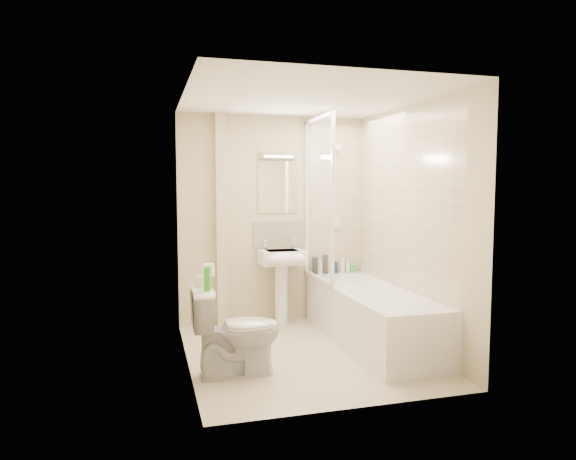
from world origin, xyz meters
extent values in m
plane|color=beige|center=(0.00, 0.00, 0.00)|extent=(2.50, 2.50, 0.00)
cube|color=beige|center=(0.00, 1.25, 1.20)|extent=(2.20, 0.02, 2.40)
cube|color=beige|center=(-1.10, 0.00, 1.20)|extent=(0.02, 2.50, 2.40)
cube|color=beige|center=(1.10, 0.00, 1.20)|extent=(0.02, 2.50, 2.40)
cube|color=white|center=(0.00, 0.00, 2.40)|extent=(2.20, 2.50, 0.02)
cube|color=beige|center=(0.75, 1.24, 1.42)|extent=(0.70, 0.01, 1.75)
cube|color=beige|center=(1.09, 0.15, 1.42)|extent=(0.01, 2.10, 1.75)
cube|color=beige|center=(-0.62, 1.19, 1.20)|extent=(0.12, 0.12, 2.40)
cube|color=beige|center=(0.05, 1.24, 1.03)|extent=(0.60, 0.02, 0.30)
cube|color=white|center=(0.05, 1.24, 1.58)|extent=(0.46, 0.01, 0.60)
cube|color=silver|center=(0.05, 1.22, 1.95)|extent=(0.42, 0.07, 0.07)
cube|color=white|center=(0.75, 0.15, 0.28)|extent=(0.70, 2.10, 0.55)
cube|color=white|center=(0.75, 0.15, 0.49)|extent=(0.56, 1.96, 0.05)
cube|color=white|center=(0.40, 0.80, 1.45)|extent=(0.01, 0.90, 1.80)
cube|color=white|center=(0.40, 1.23, 1.45)|extent=(0.04, 0.04, 1.80)
cube|color=white|center=(0.40, 0.35, 1.45)|extent=(0.04, 0.04, 1.80)
cube|color=white|center=(0.40, 0.80, 2.33)|extent=(0.04, 0.90, 0.04)
cube|color=white|center=(0.40, 0.80, 0.57)|extent=(0.04, 0.90, 0.03)
cylinder|color=white|center=(0.75, 1.22, 1.55)|extent=(0.02, 0.02, 0.90)
cylinder|color=white|center=(0.75, 1.22, 1.10)|extent=(0.05, 0.05, 0.02)
cylinder|color=white|center=(0.75, 1.22, 2.00)|extent=(0.05, 0.05, 0.02)
cylinder|color=white|center=(0.75, 1.15, 2.03)|extent=(0.08, 0.11, 0.11)
cube|color=white|center=(0.75, 1.21, 1.17)|extent=(0.10, 0.05, 0.14)
cylinder|color=white|center=(0.73, 1.19, 1.60)|extent=(0.01, 0.13, 0.84)
cylinder|color=white|center=(0.05, 1.08, 0.34)|extent=(0.15, 0.15, 0.69)
cube|color=white|center=(0.05, 1.05, 0.78)|extent=(0.51, 0.39, 0.16)
ellipsoid|color=white|center=(0.05, 0.88, 0.78)|extent=(0.51, 0.22, 0.16)
cube|color=silver|center=(0.05, 1.05, 0.84)|extent=(0.35, 0.26, 0.04)
cylinder|color=white|center=(-0.12, 1.16, 0.91)|extent=(0.03, 0.03, 0.10)
cylinder|color=white|center=(0.22, 1.16, 0.91)|extent=(0.03, 0.03, 0.10)
sphere|color=white|center=(-0.12, 1.16, 0.97)|extent=(0.04, 0.04, 0.04)
sphere|color=white|center=(0.22, 1.16, 0.97)|extent=(0.04, 0.04, 0.04)
cylinder|color=black|center=(0.49, 1.16, 0.65)|extent=(0.07, 0.07, 0.20)
cylinder|color=silver|center=(0.55, 1.16, 0.63)|extent=(0.06, 0.06, 0.16)
cylinder|color=black|center=(0.61, 1.16, 0.66)|extent=(0.07, 0.07, 0.22)
cylinder|color=navy|center=(0.75, 1.16, 0.62)|extent=(0.05, 0.05, 0.13)
cylinder|color=#F5E0BE|center=(0.83, 1.16, 0.64)|extent=(0.06, 0.06, 0.18)
cylinder|color=silver|center=(0.90, 1.16, 0.62)|extent=(0.05, 0.05, 0.14)
cylinder|color=green|center=(0.96, 1.16, 0.60)|extent=(0.06, 0.06, 0.10)
imported|color=white|center=(-0.72, -0.35, 0.38)|extent=(0.44, 0.75, 0.75)
cylinder|color=white|center=(-0.99, -0.28, 0.80)|extent=(0.12, 0.12, 0.09)
cylinder|color=white|center=(-0.94, -0.28, 0.89)|extent=(0.10, 0.10, 0.10)
cylinder|color=green|center=(-0.97, -0.46, 0.85)|extent=(0.05, 0.05, 0.19)
camera|label=1|loc=(-1.43, -4.56, 1.60)|focal=32.00mm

